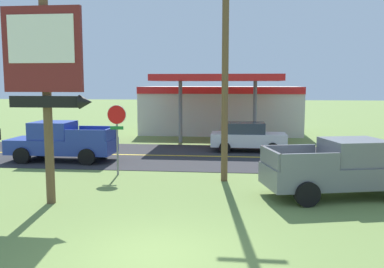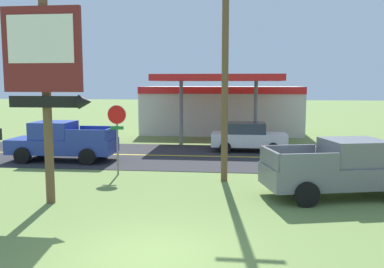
% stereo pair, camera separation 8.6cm
% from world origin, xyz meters
% --- Properties ---
extents(ground_plane, '(180.00, 180.00, 0.00)m').
position_xyz_m(ground_plane, '(0.00, 0.00, 0.00)').
color(ground_plane, olive).
extents(road_asphalt, '(140.00, 8.00, 0.02)m').
position_xyz_m(road_asphalt, '(0.00, 13.00, 0.01)').
color(road_asphalt, '#2B2B2D').
rests_on(road_asphalt, ground).
extents(road_centre_line, '(126.00, 0.20, 0.01)m').
position_xyz_m(road_centre_line, '(0.00, 13.00, 0.02)').
color(road_centre_line, gold).
rests_on(road_centre_line, road_asphalt).
extents(motel_sign, '(2.78, 0.54, 6.47)m').
position_xyz_m(motel_sign, '(-4.07, 3.67, 4.28)').
color(motel_sign, brown).
rests_on(motel_sign, ground).
extents(stop_sign, '(0.80, 0.08, 2.95)m').
position_xyz_m(stop_sign, '(-3.18, 8.15, 2.03)').
color(stop_sign, slate).
rests_on(stop_sign, ground).
extents(utility_pole, '(1.69, 0.26, 9.44)m').
position_xyz_m(utility_pole, '(1.33, 7.54, 5.00)').
color(utility_pole, brown).
rests_on(utility_pole, ground).
extents(gas_station, '(12.00, 11.50, 4.40)m').
position_xyz_m(gas_station, '(0.52, 23.89, 1.94)').
color(gas_station, beige).
rests_on(gas_station, ground).
extents(pickup_grey_parked_on_lawn, '(5.52, 3.18, 1.96)m').
position_xyz_m(pickup_grey_parked_on_lawn, '(5.42, 5.66, 0.96)').
color(pickup_grey_parked_on_lawn, slate).
rests_on(pickup_grey_parked_on_lawn, ground).
extents(pickup_blue_on_road, '(5.20, 2.24, 1.96)m').
position_xyz_m(pickup_blue_on_road, '(-6.88, 11.00, 0.96)').
color(pickup_blue_on_road, '#233893').
rests_on(pickup_blue_on_road, ground).
extents(car_white_near_lane, '(4.20, 2.00, 1.64)m').
position_xyz_m(car_white_near_lane, '(2.42, 15.00, 0.83)').
color(car_white_near_lane, silver).
rests_on(car_white_near_lane, ground).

